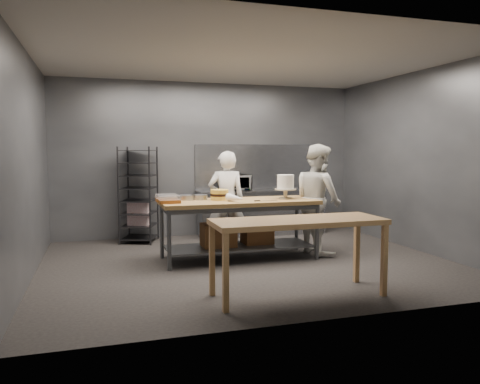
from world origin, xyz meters
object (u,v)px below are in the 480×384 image
(microwave, at_px, (236,183))
(work_table, at_px, (237,222))
(near_counter, at_px, (298,226))
(frosted_cake_stand, at_px, (286,184))
(chef_behind, at_px, (226,201))
(speed_rack, at_px, (139,196))
(chef_right, at_px, (318,199))
(layer_cake, at_px, (220,195))

(microwave, bearing_deg, work_table, -105.94)
(near_counter, distance_m, microwave, 3.90)
(microwave, height_order, frosted_cake_stand, frosted_cake_stand)
(near_counter, height_order, chef_behind, chef_behind)
(work_table, distance_m, speed_rack, 2.28)
(chef_right, bearing_deg, layer_cake, 82.74)
(microwave, xyz_separation_m, layer_cake, (-0.80, -1.81, -0.05))
(work_table, bearing_deg, layer_cake, 161.22)
(work_table, xyz_separation_m, layer_cake, (-0.26, 0.09, 0.43))
(chef_behind, bearing_deg, speed_rack, -29.41)
(microwave, height_order, layer_cake, microwave)
(microwave, distance_m, layer_cake, 1.98)
(work_table, relative_size, frosted_cake_stand, 6.33)
(work_table, xyz_separation_m, microwave, (0.54, 1.90, 0.48))
(speed_rack, height_order, microwave, speed_rack)
(chef_behind, bearing_deg, chef_right, 165.02)
(chef_right, height_order, layer_cake, chef_right)
(work_table, distance_m, layer_cake, 0.51)
(chef_right, xyz_separation_m, layer_cake, (-1.65, 0.06, 0.11))
(work_table, relative_size, near_counter, 1.20)
(chef_behind, bearing_deg, work_table, 99.64)
(near_counter, bearing_deg, layer_cake, 100.96)
(microwave, relative_size, layer_cake, 1.95)
(speed_rack, bearing_deg, chef_right, -33.26)
(layer_cake, bearing_deg, work_table, -18.78)
(near_counter, relative_size, microwave, 3.69)
(chef_behind, distance_m, frosted_cake_stand, 1.10)
(speed_rack, xyz_separation_m, chef_behind, (1.35, -1.13, -0.02))
(work_table, distance_m, frosted_cake_stand, 0.98)
(microwave, relative_size, frosted_cake_stand, 1.43)
(microwave, bearing_deg, chef_behind, -113.63)
(near_counter, bearing_deg, work_table, 94.01)
(speed_rack, distance_m, microwave, 1.90)
(speed_rack, bearing_deg, near_counter, -68.66)
(work_table, bearing_deg, chef_right, 1.14)
(chef_behind, height_order, frosted_cake_stand, chef_behind)
(work_table, bearing_deg, chef_behind, 89.11)
(work_table, relative_size, chef_right, 1.34)
(chef_right, relative_size, frosted_cake_stand, 4.71)
(chef_right, relative_size, microwave, 3.29)
(speed_rack, xyz_separation_m, frosted_cake_stand, (2.13, -1.85, 0.30))
(near_counter, bearing_deg, chef_behind, 92.76)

